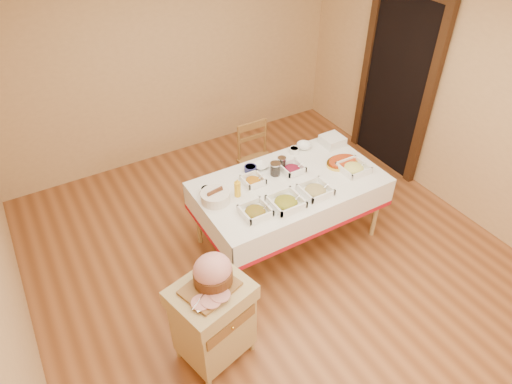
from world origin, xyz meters
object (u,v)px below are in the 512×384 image
at_px(plate_stack, 332,140).
at_px(brass_platter, 342,162).
at_px(ham_on_board, 212,274).
at_px(mustard_bottle, 237,188).
at_px(preserve_jar_right, 282,163).
at_px(preserve_jar_left, 275,169).
at_px(dining_table, 289,194).
at_px(butcher_cart, 213,318).
at_px(dining_chair, 258,160).
at_px(bread_basket, 215,197).

height_order(plate_stack, brass_platter, plate_stack).
xyz_separation_m(ham_on_board, mustard_bottle, (0.68, 0.87, -0.07)).
height_order(mustard_bottle, plate_stack, mustard_bottle).
xyz_separation_m(ham_on_board, preserve_jar_right, (1.29, 1.05, -0.11)).
distance_m(preserve_jar_left, preserve_jar_right, 0.15).
height_order(dining_table, preserve_jar_right, preserve_jar_right).
relative_size(butcher_cart, brass_platter, 2.28).
height_order(ham_on_board, plate_stack, ham_on_board).
bearing_deg(dining_chair, preserve_jar_right, -97.29).
bearing_deg(brass_platter, preserve_jar_right, 154.32).
bearing_deg(plate_stack, preserve_jar_left, -169.52).
xyz_separation_m(bread_basket, brass_platter, (1.38, -0.12, -0.03)).
relative_size(ham_on_board, bread_basket, 1.53).
bearing_deg(dining_chair, ham_on_board, -129.67).
bearing_deg(bread_basket, dining_table, -7.48).
xyz_separation_m(butcher_cart, mustard_bottle, (0.72, 0.90, 0.39)).
bearing_deg(brass_platter, bread_basket, 174.84).
distance_m(mustard_bottle, plate_stack, 1.34).
distance_m(butcher_cart, brass_platter, 2.08).
distance_m(bread_basket, plate_stack, 1.54).
xyz_separation_m(preserve_jar_left, bread_basket, (-0.69, -0.07, -0.01)).
height_order(preserve_jar_right, plate_stack, preserve_jar_right).
bearing_deg(bread_basket, preserve_jar_right, 10.07).
relative_size(butcher_cart, mustard_bottle, 4.20).
relative_size(dining_table, brass_platter, 5.16).
bearing_deg(butcher_cart, preserve_jar_right, 39.11).
xyz_separation_m(plate_stack, brass_platter, (-0.14, -0.35, -0.03)).
bearing_deg(ham_on_board, brass_platter, 22.83).
xyz_separation_m(butcher_cart, preserve_jar_left, (1.20, 1.01, 0.36)).
height_order(dining_table, ham_on_board, ham_on_board).
bearing_deg(preserve_jar_right, ham_on_board, -140.86).
xyz_separation_m(preserve_jar_left, preserve_jar_right, (0.13, 0.07, -0.01)).
relative_size(dining_chair, bread_basket, 3.31).
distance_m(dining_table, butcher_cart, 1.52).
height_order(dining_chair, preserve_jar_left, preserve_jar_left).
bearing_deg(dining_table, preserve_jar_right, 75.60).
distance_m(preserve_jar_left, bread_basket, 0.70).
relative_size(butcher_cart, bread_basket, 2.99).
relative_size(dining_chair, brass_platter, 2.53).
distance_m(butcher_cart, dining_chair, 2.19).
xyz_separation_m(butcher_cart, bread_basket, (0.51, 0.94, 0.35)).
bearing_deg(preserve_jar_left, dining_chair, 73.27).
xyz_separation_m(dining_table, preserve_jar_right, (0.06, 0.24, 0.21)).
bearing_deg(ham_on_board, dining_table, 33.26).
distance_m(preserve_jar_left, brass_platter, 0.71).
distance_m(dining_chair, ham_on_board, 2.19).
bearing_deg(butcher_cart, mustard_bottle, 51.22).
height_order(dining_chair, mustard_bottle, mustard_bottle).
distance_m(plate_stack, brass_platter, 0.38).
height_order(ham_on_board, preserve_jar_right, ham_on_board).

